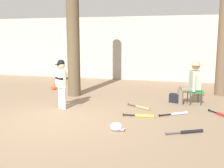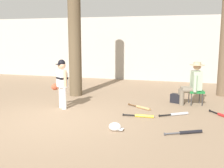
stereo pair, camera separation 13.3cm
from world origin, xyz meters
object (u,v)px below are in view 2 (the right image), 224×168
(tree_near_player, at_px, (75,31))
(batting_helmet_white, at_px, (115,127))
(seated_spectator, at_px, (193,82))
(bat_yellow_trainer, at_px, (142,116))
(bat_black_composite, at_px, (188,132))
(bat_wood_tan, at_px, (141,107))
(folding_stool, at_px, (196,92))
(bat_red_barrel, at_px, (224,116))
(young_ballplayer, at_px, (62,81))
(bat_aluminum_silver, at_px, (177,114))
(handbag_beside_stool, at_px, (177,99))

(tree_near_player, bearing_deg, batting_helmet_white, -53.72)
(seated_spectator, xyz_separation_m, bat_yellow_trainer, (-1.13, -1.64, -0.61))
(bat_black_composite, distance_m, bat_yellow_trainer, 1.37)
(tree_near_player, bearing_deg, bat_yellow_trainer, -36.68)
(bat_yellow_trainer, height_order, bat_wood_tan, same)
(tree_near_player, height_order, batting_helmet_white, tree_near_player)
(bat_black_composite, relative_size, bat_wood_tan, 1.06)
(folding_stool, relative_size, bat_yellow_trainer, 0.65)
(seated_spectator, xyz_separation_m, bat_red_barrel, (0.73, -1.08, -0.61))
(seated_spectator, bearing_deg, bat_yellow_trainer, -124.68)
(young_ballplayer, distance_m, bat_aluminum_silver, 3.07)
(folding_stool, height_order, bat_aluminum_silver, folding_stool)
(seated_spectator, relative_size, bat_black_composite, 1.65)
(handbag_beside_stool, height_order, bat_red_barrel, handbag_beside_stool)
(seated_spectator, bearing_deg, bat_black_composite, -91.50)
(folding_stool, bearing_deg, bat_red_barrel, -60.02)
(bat_aluminum_silver, bearing_deg, tree_near_player, 155.92)
(tree_near_player, height_order, bat_yellow_trainer, tree_near_player)
(bat_aluminum_silver, distance_m, bat_red_barrel, 1.08)
(bat_red_barrel, bearing_deg, bat_wood_tan, 173.55)
(folding_stool, height_order, seated_spectator, seated_spectator)
(tree_near_player, xyz_separation_m, bat_wood_tan, (2.37, -1.09, -2.05))
(bat_wood_tan, distance_m, batting_helmet_white, 1.86)
(tree_near_player, distance_m, batting_helmet_white, 4.17)
(young_ballplayer, xyz_separation_m, bat_wood_tan, (2.04, 0.55, -0.71))
(folding_stool, height_order, bat_red_barrel, folding_stool)
(batting_helmet_white, bearing_deg, bat_red_barrel, 36.13)
(bat_black_composite, xyz_separation_m, bat_red_barrel, (0.80, 1.42, 0.00))
(bat_wood_tan, bearing_deg, bat_red_barrel, -6.45)
(folding_stool, height_order, handbag_beside_stool, folding_stool)
(folding_stool, height_order, batting_helmet_white, folding_stool)
(tree_near_player, height_order, seated_spectator, tree_near_player)
(batting_helmet_white, bearing_deg, tree_near_player, 126.28)
(bat_aluminum_silver, xyz_separation_m, bat_red_barrel, (1.07, 0.16, 0.00))
(handbag_beside_stool, bearing_deg, folding_stool, -5.64)
(tree_near_player, distance_m, bat_red_barrel, 5.02)
(bat_black_composite, distance_m, bat_wood_tan, 2.05)
(bat_black_composite, bearing_deg, folding_stool, 86.34)
(bat_aluminum_silver, bearing_deg, bat_black_composite, -77.84)
(handbag_beside_stool, bearing_deg, bat_aluminum_silver, -86.32)
(tree_near_player, xyz_separation_m, seated_spectator, (3.65, -0.24, -1.45))
(tree_near_player, bearing_deg, handbag_beside_stool, -2.98)
(young_ballplayer, height_order, seated_spectator, young_ballplayer)
(folding_stool, distance_m, bat_red_barrel, 1.32)
(bat_aluminum_silver, height_order, batting_helmet_white, batting_helmet_white)
(tree_near_player, bearing_deg, young_ballplayer, -78.61)
(bat_yellow_trainer, height_order, bat_red_barrel, same)
(handbag_beside_stool, xyz_separation_m, bat_aluminum_silver, (0.08, -1.31, -0.10))
(bat_black_composite, height_order, bat_yellow_trainer, same)
(bat_wood_tan, bearing_deg, folding_stool, 32.44)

